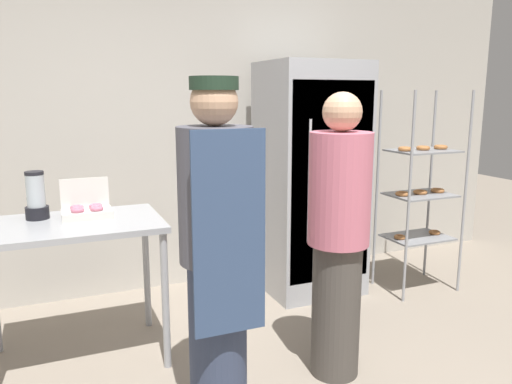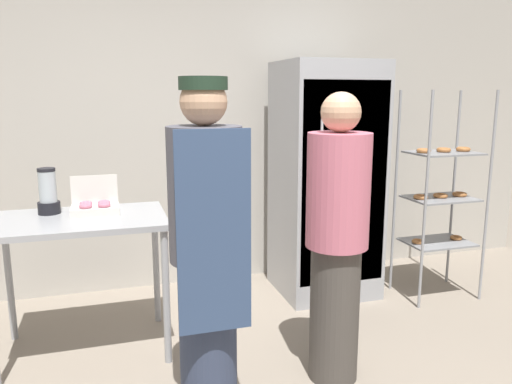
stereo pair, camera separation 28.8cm
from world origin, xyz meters
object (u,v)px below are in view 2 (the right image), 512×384
Objects in this scene: blender_pitcher at (48,193)px; baking_rack at (440,195)px; donut_box at (95,207)px; person_baker at (207,247)px; person_customer at (337,239)px; refrigerator at (326,180)px.

baking_rack is at bearing -0.58° from blender_pitcher.
blender_pitcher is (-2.89, 0.03, 0.18)m from baking_rack.
donut_box is at bearing -17.50° from blender_pitcher.
donut_box is at bearing 119.79° from person_baker.
person_customer is at bearing -146.74° from baking_rack.
person_baker is at bearing -51.40° from blender_pitcher.
person_baker is at bearing -60.21° from donut_box.
refrigerator is at bearing 46.93° from person_baker.
refrigerator is 2.08m from blender_pitcher.
donut_box is at bearing -166.87° from refrigerator.
refrigerator is 1.33m from person_customer.
donut_box is at bearing -178.71° from baking_rack.
refrigerator is 6.39× the size of donut_box.
person_baker reaches higher than donut_box.
donut_box is 0.30m from blender_pitcher.
person_baker is at bearing -154.81° from baking_rack.
refrigerator is 1.82m from donut_box.
person_baker reaches higher than blender_pitcher.
donut_box is 1.06m from person_baker.
donut_box is 1.01× the size of blender_pitcher.
blender_pitcher is 1.81m from person_customer.
blender_pitcher is 1.30m from person_baker.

